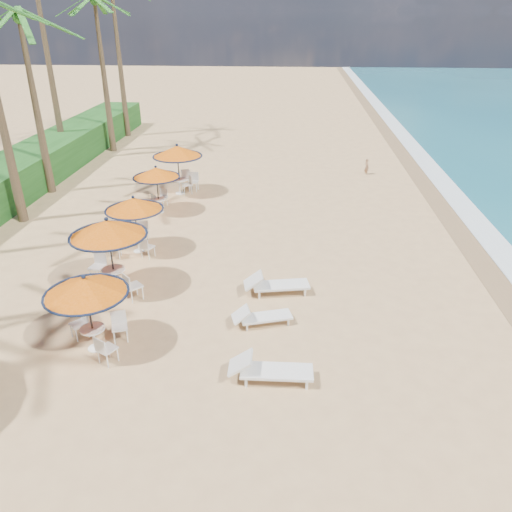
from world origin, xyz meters
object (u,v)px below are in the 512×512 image
at_px(station_2, 134,211).
at_px(lounger_far, 274,284).
at_px(station_0, 88,295).
at_px(lounger_mid, 260,316).
at_px(station_3, 155,178).
at_px(station_1, 108,238).
at_px(lounger_near, 268,369).
at_px(station_4, 179,157).

height_order(station_2, lounger_far, station_2).
height_order(station_0, lounger_mid, station_0).
relative_size(station_2, station_3, 1.03).
relative_size(station_1, station_3, 1.17).
xyz_separation_m(station_3, lounger_near, (5.86, -11.69, -1.30)).
bearing_deg(station_3, lounger_far, -51.08).
distance_m(station_1, lounger_far, 5.72).
distance_m(station_0, lounger_near, 5.22).
distance_m(station_1, lounger_mid, 5.68).
xyz_separation_m(station_0, lounger_mid, (4.56, 1.52, -1.44)).
distance_m(station_4, lounger_near, 15.51).
bearing_deg(station_2, lounger_mid, -42.82).
relative_size(station_3, lounger_mid, 1.19).
xyz_separation_m(station_1, lounger_far, (5.50, 0.14, -1.59)).
height_order(lounger_near, lounger_far, lounger_far).
relative_size(lounger_near, lounger_mid, 1.15).
distance_m(station_0, station_1, 3.35).
bearing_deg(station_1, lounger_near, -38.06).
height_order(station_2, station_4, station_4).
distance_m(station_4, lounger_mid, 13.03).
relative_size(station_0, station_2, 1.02).
height_order(station_1, station_2, station_1).
relative_size(station_1, lounger_near, 1.22).
height_order(station_1, station_4, station_1).
distance_m(lounger_near, lounger_mid, 2.58).
xyz_separation_m(station_0, station_1, (-0.58, 3.29, 0.21)).
bearing_deg(lounger_far, lounger_mid, -111.32).
height_order(station_3, lounger_far, station_3).
relative_size(station_3, lounger_near, 1.04).
bearing_deg(lounger_far, lounger_near, -100.49).
xyz_separation_m(station_0, station_4, (-0.40, 13.46, 0.18)).
bearing_deg(lounger_near, station_4, 109.18).
bearing_deg(lounger_far, station_4, 107.21).
xyz_separation_m(station_1, station_2, (-0.05, 3.04, -0.24)).
relative_size(station_4, lounger_mid, 1.38).
height_order(station_2, lounger_near, station_2).
xyz_separation_m(station_2, lounger_mid, (5.19, -4.81, -1.41)).
distance_m(station_0, station_4, 13.47).
height_order(station_1, lounger_mid, station_1).
xyz_separation_m(station_3, lounger_mid, (5.48, -9.14, -1.36)).
bearing_deg(station_3, lounger_mid, -59.04).
relative_size(station_0, station_1, 0.89).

